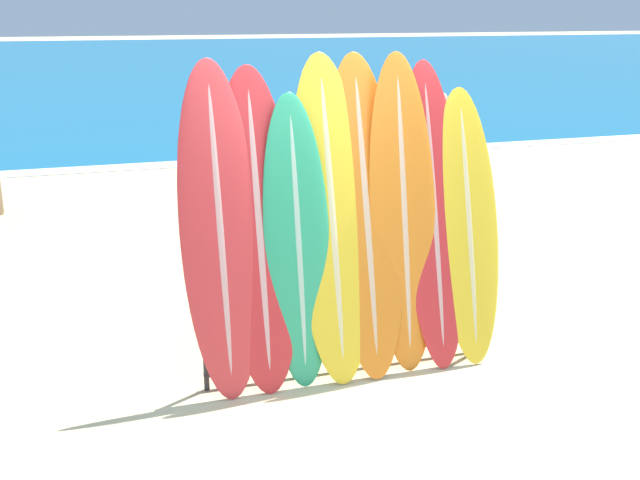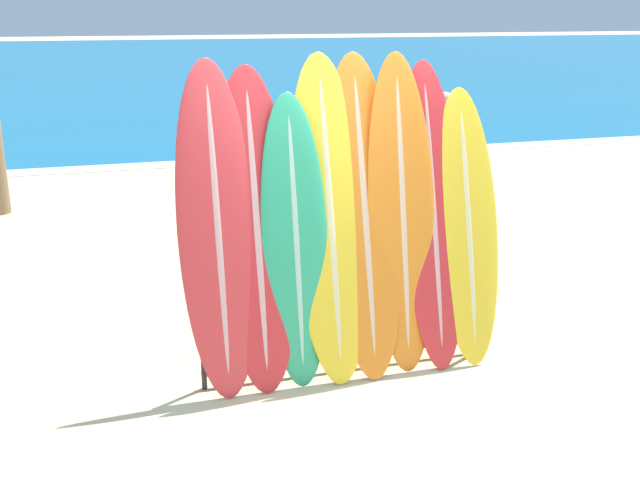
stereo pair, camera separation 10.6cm
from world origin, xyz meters
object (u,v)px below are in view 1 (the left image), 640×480
object	(u,v)px
surfboard_slot_5	(403,215)
person_near_water	(335,157)
surfboard_slot_7	(468,227)
surfboard_rack	(351,317)
surfboard_slot_1	(259,231)
surfboard_slot_2	(297,243)
surfboard_slot_6	(434,216)
surfboard_slot_4	(366,217)
surfboard_slot_3	(332,220)
surfboard_slot_0	(220,232)
person_mid_beach	(437,150)

from	to	relation	value
surfboard_slot_5	person_near_water	xyz separation A→B (m)	(0.73, 3.80, -0.30)
surfboard_slot_5	person_near_water	size ratio (longest dim) A/B	1.45
surfboard_slot_7	surfboard_rack	bearing A→B (deg)	-177.62
surfboard_slot_1	surfboard_slot_2	distance (m)	0.29
surfboard_slot_6	surfboard_slot_4	bearing A→B (deg)	179.33
surfboard_slot_3	person_near_water	world-z (taller)	surfboard_slot_3
surfboard_slot_2	surfboard_slot_5	bearing A→B (deg)	2.58
surfboard_slot_1	surfboard_slot_6	size ratio (longest dim) A/B	1.00
surfboard_slot_2	surfboard_slot_5	world-z (taller)	surfboard_slot_5
surfboard_slot_2	surfboard_slot_0	bearing A→B (deg)	175.55
surfboard_rack	surfboard_slot_1	distance (m)	1.00
surfboard_slot_2	person_mid_beach	size ratio (longest dim) A/B	1.28
surfboard_slot_6	surfboard_slot_3	bearing A→B (deg)	179.82
surfboard_slot_4	person_mid_beach	distance (m)	4.54
person_near_water	surfboard_slot_0	bearing A→B (deg)	-4.93
surfboard_slot_2	surfboard_slot_5	distance (m)	0.86
surfboard_slot_0	surfboard_slot_2	bearing A→B (deg)	-4.45
surfboard_slot_7	surfboard_slot_0	bearing A→B (deg)	179.42
surfboard_rack	surfboard_slot_6	xyz separation A→B (m)	(0.69, 0.07, 0.73)
surfboard_slot_1	surfboard_slot_0	bearing A→B (deg)	-179.20
surfboard_rack	surfboard_slot_6	world-z (taller)	surfboard_slot_6
surfboard_slot_1	surfboard_slot_3	bearing A→B (deg)	1.31
surfboard_slot_2	surfboard_slot_6	bearing A→B (deg)	2.96
surfboard_rack	surfboard_slot_2	distance (m)	0.76
surfboard_slot_5	person_near_water	world-z (taller)	surfboard_slot_5
surfboard_rack	surfboard_slot_6	size ratio (longest dim) A/B	0.98
surfboard_slot_2	surfboard_slot_7	distance (m)	1.39
surfboard_slot_1	surfboard_slot_2	size ratio (longest dim) A/B	1.09
surfboard_slot_3	person_mid_beach	distance (m)	4.70
surfboard_rack	surfboard_slot_2	bearing A→B (deg)	177.68
surfboard_slot_3	person_mid_beach	bearing A→B (deg)	54.43
surfboard_slot_6	surfboard_slot_0	bearing A→B (deg)	-179.52
surfboard_slot_5	surfboard_slot_2	bearing A→B (deg)	-177.42
surfboard_slot_4	surfboard_slot_7	bearing A→B (deg)	-2.73
surfboard_slot_6	surfboard_slot_7	bearing A→B (deg)	-6.79
surfboard_rack	surfboard_slot_0	bearing A→B (deg)	176.46
surfboard_slot_7	person_near_water	size ratio (longest dim) A/B	1.28
surfboard_slot_2	surfboard_slot_7	bearing A→B (deg)	0.98
surfboard_rack	surfboard_slot_0	xyz separation A→B (m)	(-0.97, 0.06, 0.75)
surfboard_slot_0	person_mid_beach	xyz separation A→B (m)	(3.57, 3.83, -0.28)
surfboard_slot_3	surfboard_slot_6	bearing A→B (deg)	-0.18
surfboard_slot_2	surfboard_slot_3	distance (m)	0.32
surfboard_rack	surfboard_slot_0	world-z (taller)	surfboard_slot_0
person_near_water	person_mid_beach	bearing A→B (deg)	115.89
surfboard_slot_5	person_near_water	bearing A→B (deg)	79.15
surfboard_slot_7	surfboard_slot_1	bearing A→B (deg)	179.19
surfboard_slot_7	surfboard_slot_5	bearing A→B (deg)	178.49
surfboard_slot_2	surfboard_slot_4	distance (m)	0.57
person_near_water	surfboard_slot_4	bearing A→B (deg)	9.23
surfboard_slot_1	surfboard_slot_2	bearing A→B (deg)	-9.78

